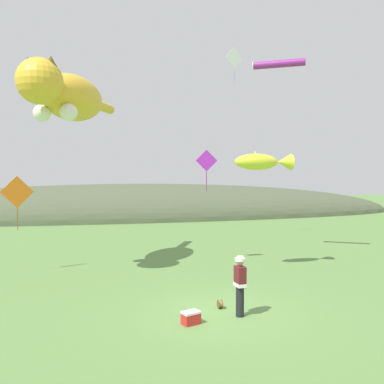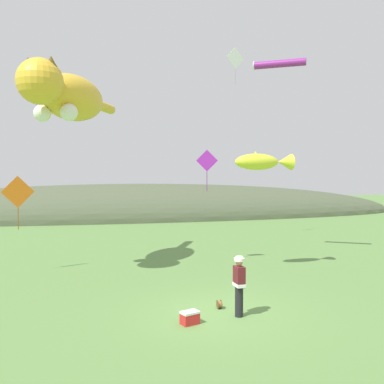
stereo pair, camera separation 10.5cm
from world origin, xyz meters
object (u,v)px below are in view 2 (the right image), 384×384
(picnic_cooler, at_px, (190,318))
(kite_fish_windsock, at_px, (263,162))
(kite_diamond_orange, at_px, (18,192))
(kite_tube_streamer, at_px, (279,64))
(kite_diamond_violet, at_px, (207,161))
(kite_diamond_white, at_px, (235,58))
(kite_spool, at_px, (219,304))
(festival_attendant, at_px, (239,284))
(kite_giant_cat, at_px, (66,96))

(picnic_cooler, xyz_separation_m, kite_fish_windsock, (4.46, 5.71, 4.49))
(picnic_cooler, bearing_deg, kite_diamond_orange, 127.40)
(kite_fish_windsock, bearing_deg, kite_tube_streamer, 53.84)
(kite_diamond_violet, relative_size, kite_diamond_white, 0.85)
(kite_spool, relative_size, kite_diamond_white, 0.12)
(kite_diamond_orange, relative_size, kite_diamond_white, 1.01)
(festival_attendant, relative_size, kite_fish_windsock, 0.67)
(kite_fish_windsock, bearing_deg, kite_spool, -125.59)
(kite_spool, xyz_separation_m, kite_tube_streamer, (5.03, 6.97, 9.35))
(kite_spool, height_order, kite_giant_cat, kite_giant_cat)
(kite_fish_windsock, xyz_separation_m, kite_diamond_violet, (-2.03, 1.69, 0.06))
(festival_attendant, height_order, kite_spool, festival_attendant)
(kite_fish_windsock, bearing_deg, kite_diamond_orange, 170.53)
(picnic_cooler, bearing_deg, kite_giant_cat, 117.03)
(kite_giant_cat, bearing_deg, kite_tube_streamer, 5.34)
(kite_spool, xyz_separation_m, kite_diamond_violet, (1.25, 6.28, 4.60))
(festival_attendant, height_order, kite_diamond_white, kite_diamond_white)
(kite_spool, height_order, kite_diamond_orange, kite_diamond_orange)
(festival_attendant, relative_size, kite_diamond_white, 0.80)
(festival_attendant, height_order, kite_tube_streamer, kite_tube_streamer)
(kite_diamond_violet, bearing_deg, kite_diamond_white, 61.28)
(festival_attendant, distance_m, kite_diamond_orange, 10.40)
(festival_attendant, height_order, picnic_cooler, festival_attendant)
(picnic_cooler, xyz_separation_m, kite_diamond_white, (5.84, 13.62, 10.97))
(picnic_cooler, height_order, kite_tube_streamer, kite_tube_streamer)
(picnic_cooler, relative_size, kite_diamond_orange, 0.26)
(kite_spool, bearing_deg, kite_tube_streamer, 54.21)
(kite_giant_cat, height_order, kite_diamond_white, kite_diamond_white)
(festival_attendant, xyz_separation_m, kite_spool, (-0.35, 0.83, -0.82))
(kite_giant_cat, distance_m, kite_diamond_white, 12.08)
(kite_diamond_violet, bearing_deg, kite_fish_windsock, -39.87)
(kite_diamond_white, bearing_deg, kite_fish_windsock, -99.89)
(kite_tube_streamer, relative_size, kite_diamond_violet, 1.24)
(picnic_cooler, height_order, kite_diamond_orange, kite_diamond_orange)
(festival_attendant, relative_size, kite_tube_streamer, 0.76)
(kite_tube_streamer, bearing_deg, picnic_cooler, -127.48)
(kite_giant_cat, bearing_deg, kite_diamond_violet, 2.13)
(kite_spool, height_order, kite_tube_streamer, kite_tube_streamer)
(festival_attendant, distance_m, kite_fish_windsock, 7.19)
(picnic_cooler, bearing_deg, festival_attendant, 10.89)
(kite_diamond_orange, bearing_deg, festival_attendant, -44.63)
(kite_fish_windsock, bearing_deg, kite_giant_cat, 169.77)
(kite_tube_streamer, bearing_deg, kite_diamond_violet, -169.56)
(kite_diamond_white, bearing_deg, picnic_cooler, -113.22)
(kite_giant_cat, distance_m, kite_diamond_violet, 6.65)
(kite_tube_streamer, distance_m, kite_diamond_violet, 6.11)
(kite_spool, xyz_separation_m, picnic_cooler, (-1.18, -1.13, 0.05))
(kite_diamond_white, bearing_deg, kite_diamond_orange, -151.59)
(kite_spool, distance_m, picnic_cooler, 1.63)
(kite_fish_windsock, bearing_deg, kite_diamond_violet, 140.13)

